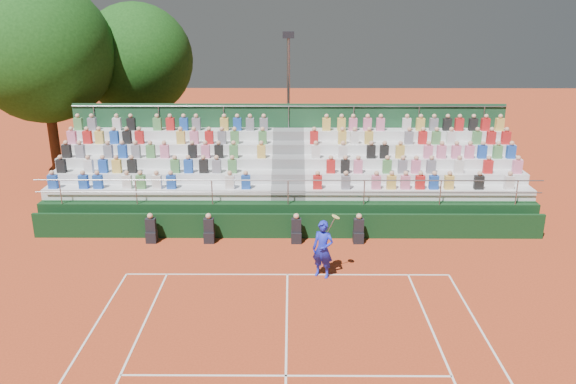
{
  "coord_description": "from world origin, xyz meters",
  "views": [
    {
      "loc": [
        0.12,
        -17.21,
        8.72
      ],
      "look_at": [
        0.0,
        3.5,
        1.8
      ],
      "focal_mm": 35.0,
      "sensor_mm": 36.0,
      "label": 1
    }
  ],
  "objects_px": {
    "tree_west": "(42,52)",
    "floodlight_mast": "(288,91)",
    "tennis_player": "(323,249)",
    "tree_east": "(137,60)"
  },
  "relations": [
    {
      "from": "tennis_player",
      "to": "tree_east",
      "type": "xyz_separation_m",
      "value": [
        -9.55,
        14.32,
        4.84
      ]
    },
    {
      "from": "tree_west",
      "to": "tree_east",
      "type": "distance_m",
      "value": 5.06
    },
    {
      "from": "tree_west",
      "to": "floodlight_mast",
      "type": "xyz_separation_m",
      "value": [
        12.01,
        2.03,
        -2.16
      ]
    },
    {
      "from": "tennis_player",
      "to": "tree_west",
      "type": "height_order",
      "value": "tree_west"
    },
    {
      "from": "tennis_player",
      "to": "tree_east",
      "type": "distance_m",
      "value": 17.88
    },
    {
      "from": "tree_west",
      "to": "tree_east",
      "type": "bearing_deg",
      "value": 42.8
    },
    {
      "from": "tennis_player",
      "to": "floodlight_mast",
      "type": "height_order",
      "value": "floodlight_mast"
    },
    {
      "from": "tree_west",
      "to": "floodlight_mast",
      "type": "relative_size",
      "value": 1.35
    },
    {
      "from": "tennis_player",
      "to": "floodlight_mast",
      "type": "distance_m",
      "value": 13.44
    },
    {
      "from": "floodlight_mast",
      "to": "tree_west",
      "type": "bearing_deg",
      "value": -170.39
    }
  ]
}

